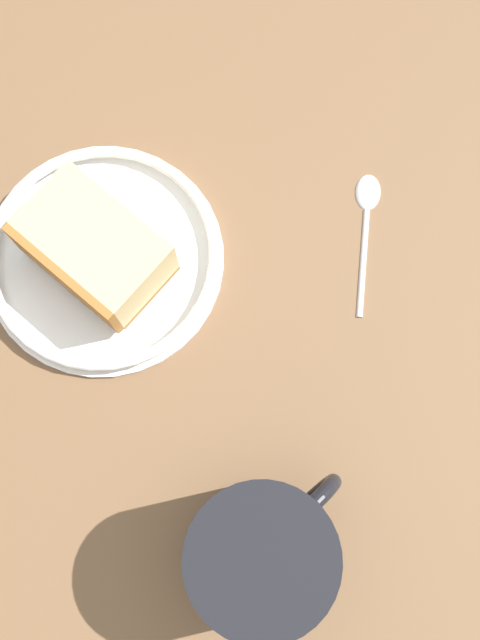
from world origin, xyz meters
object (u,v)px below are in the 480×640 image
(cake_slice, at_px, (92,250))
(teaspoon, at_px, (365,213))
(tea_mug, at_px, (253,556))
(small_plate, at_px, (101,258))

(cake_slice, bearing_deg, teaspoon, -7.21)
(cake_slice, distance_m, tea_mug, 0.24)
(small_plate, distance_m, tea_mug, 0.25)
(small_plate, distance_m, cake_slice, 0.03)
(small_plate, relative_size, tea_mug, 1.55)
(teaspoon, bearing_deg, cake_slice, 172.79)
(tea_mug, xyz_separation_m, teaspoon, (0.16, 0.21, -0.05))
(cake_slice, xyz_separation_m, teaspoon, (0.21, -0.03, -0.03))
(cake_slice, height_order, teaspoon, cake_slice)
(tea_mug, bearing_deg, teaspoon, 52.33)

